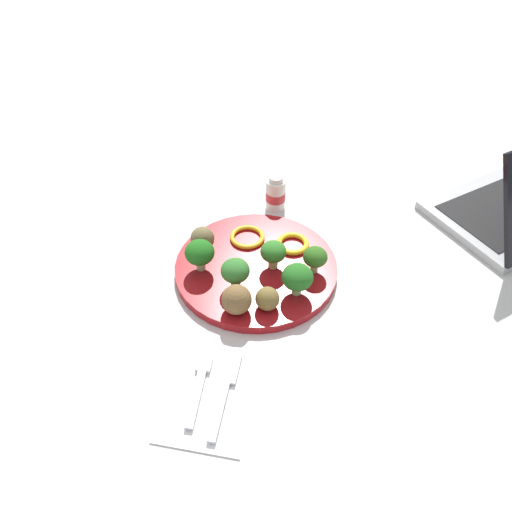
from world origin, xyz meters
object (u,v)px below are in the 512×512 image
at_px(pepper_ring_near_rim, 293,244).
at_px(broccoli_floret_front_right, 273,252).
at_px(yogurt_bottle, 276,194).
at_px(meatball_mid_left, 237,300).
at_px(broccoli_floret_mid_left, 297,278).
at_px(plate, 256,268).
at_px(broccoli_floret_center, 200,253).
at_px(fork, 199,385).
at_px(broccoli_floret_back_left, 315,258).
at_px(broccoli_floret_back_right, 235,271).
at_px(meatball_center, 202,238).
at_px(napkin, 211,394).
at_px(knife, 224,389).
at_px(meatball_near_rim, 267,299).
at_px(pepper_ring_front_left, 247,237).

bearing_deg(pepper_ring_near_rim, broccoli_floret_front_right, 154.47).
bearing_deg(yogurt_bottle, meatball_mid_left, 175.76).
bearing_deg(meatball_mid_left, broccoli_floret_mid_left, -59.89).
distance_m(plate, broccoli_floret_mid_left, 0.10).
height_order(broccoli_floret_center, pepper_ring_near_rim, broccoli_floret_center).
relative_size(pepper_ring_near_rim, fork, 0.48).
relative_size(broccoli_floret_back_left, fork, 0.41).
xyz_separation_m(broccoli_floret_back_right, broccoli_floret_mid_left, (0.00, -0.10, 0.00)).
relative_size(fork, yogurt_bottle, 1.64).
bearing_deg(broccoli_floret_front_right, meatball_mid_left, 158.33).
height_order(plate, meatball_center, meatball_center).
relative_size(broccoli_floret_back_left, napkin, 0.29).
height_order(broccoli_floret_back_right, yogurt_bottle, yogurt_bottle).
relative_size(meatball_center, yogurt_bottle, 0.58).
distance_m(broccoli_floret_back_left, broccoli_floret_mid_left, 0.06).
xyz_separation_m(broccoli_floret_back_right, knife, (-0.19, -0.02, -0.04)).
bearing_deg(broccoli_floret_center, pepper_ring_near_rim, -60.73).
bearing_deg(broccoli_floret_back_left, meatball_center, 81.43).
bearing_deg(broccoli_floret_center, broccoli_floret_front_right, -78.21).
bearing_deg(napkin, meatball_near_rim, -19.39).
relative_size(broccoli_floret_back_right, meatball_near_rim, 1.41).
bearing_deg(broccoli_floret_back_right, broccoli_floret_front_right, -44.11).
bearing_deg(fork, broccoli_floret_front_right, -16.09).
relative_size(meatball_near_rim, pepper_ring_near_rim, 0.66).
height_order(broccoli_floret_back_left, pepper_ring_near_rim, broccoli_floret_back_left).
relative_size(broccoli_floret_mid_left, pepper_ring_near_rim, 0.97).
height_order(broccoli_floret_center, fork, broccoli_floret_center).
bearing_deg(napkin, plate, -5.21).
height_order(meatball_center, fork, meatball_center).
height_order(plate, broccoli_floret_back_left, broccoli_floret_back_left).
xyz_separation_m(broccoli_floret_center, broccoli_floret_mid_left, (-0.03, -0.17, -0.00)).
xyz_separation_m(broccoli_floret_center, yogurt_bottle, (0.21, -0.10, -0.02)).
distance_m(broccoli_floret_mid_left, meatball_center, 0.20).
bearing_deg(meatball_center, pepper_ring_near_rim, -79.18).
height_order(meatball_near_rim, pepper_ring_front_left, meatball_near_rim).
bearing_deg(broccoli_floret_center, meatball_center, 9.65).
distance_m(broccoli_floret_back_right, broccoli_floret_back_left, 0.14).
bearing_deg(plate, pepper_ring_front_left, 22.36).
bearing_deg(broccoli_floret_front_right, pepper_ring_near_rim, -25.53).
bearing_deg(meatball_center, broccoli_floret_front_right, -102.14).
xyz_separation_m(broccoli_floret_back_left, pepper_ring_front_left, (0.07, 0.13, -0.03)).
relative_size(meatball_near_rim, yogurt_bottle, 0.52).
bearing_deg(pepper_ring_front_left, pepper_ring_near_rim, -93.96).
relative_size(plate, broccoli_floret_back_left, 5.66).
xyz_separation_m(broccoli_floret_mid_left, fork, (-0.19, 0.12, -0.04)).
relative_size(knife, yogurt_bottle, 1.98).
bearing_deg(broccoli_floret_mid_left, plate, 53.82).
distance_m(meatball_near_rim, fork, 0.17).
distance_m(napkin, yogurt_bottle, 0.44).
height_order(broccoli_floret_front_right, yogurt_bottle, yogurt_bottle).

